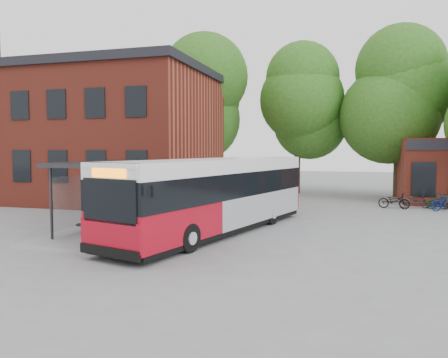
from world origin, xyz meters
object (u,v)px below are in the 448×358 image
(bus_shelter, at_px, (108,196))
(bicycle_2, at_px, (415,200))
(city_bus, at_px, (216,196))
(bicycle_0, at_px, (394,201))
(bicycle_3, at_px, (440,201))
(bicycle_5, at_px, (445,202))

(bus_shelter, xyz_separation_m, bicycle_2, (12.95, 11.10, -0.99))
(bus_shelter, relative_size, city_bus, 0.60)
(city_bus, relative_size, bicycle_0, 6.86)
(bus_shelter, height_order, bicycle_3, bus_shelter)
(bicycle_3, bearing_deg, city_bus, 116.75)
(bus_shelter, bearing_deg, city_bus, 14.74)
(bicycle_5, bearing_deg, bicycle_0, 60.58)
(bicycle_0, height_order, bicycle_2, bicycle_2)
(city_bus, relative_size, bicycle_5, 7.18)
(bicycle_0, xyz_separation_m, bicycle_5, (2.56, -0.32, 0.04))
(bus_shelter, height_order, bicycle_5, bus_shelter)
(bicycle_0, distance_m, bicycle_2, 1.28)
(city_bus, distance_m, bicycle_3, 14.16)
(bicycle_0, distance_m, bicycle_5, 2.58)
(bicycle_3, bearing_deg, bicycle_2, 71.12)
(bicycle_0, relative_size, bicycle_3, 1.16)
(bus_shelter, distance_m, bicycle_0, 15.86)
(bus_shelter, bearing_deg, bicycle_5, 35.50)
(city_bus, bearing_deg, bus_shelter, -149.91)
(bus_shelter, relative_size, bicycle_2, 4.02)
(bus_shelter, distance_m, bicycle_5, 17.65)
(bicycle_2, relative_size, bicycle_3, 1.18)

